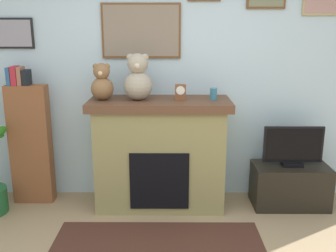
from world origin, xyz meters
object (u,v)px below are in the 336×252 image
at_px(bookshelf, 30,141).
at_px(teddy_bear_brown, 102,83).
at_px(tv_stand, 290,185).
at_px(teddy_bear_grey, 138,79).
at_px(mantel_clock, 180,92).
at_px(television, 293,147).
at_px(candle_jar, 214,94).
at_px(fireplace, 160,153).

bearing_deg(bookshelf, teddy_bear_brown, -6.70).
xyz_separation_m(tv_stand, teddy_bear_grey, (-1.52, 0.01, 1.08)).
bearing_deg(teddy_bear_grey, mantel_clock, -0.12).
height_order(television, teddy_bear_brown, teddy_bear_brown).
xyz_separation_m(candle_jar, mantel_clock, (-0.32, -0.00, 0.02)).
relative_size(fireplace, candle_jar, 11.84).
distance_m(fireplace, candle_jar, 0.79).
bearing_deg(candle_jar, tv_stand, -0.73).
height_order(candle_jar, teddy_bear_grey, teddy_bear_grey).
bearing_deg(teddy_bear_grey, tv_stand, -0.36).
bearing_deg(tv_stand, television, -90.00).
distance_m(fireplace, teddy_bear_grey, 0.77).
bearing_deg(television, tv_stand, 90.00).
relative_size(tv_stand, candle_jar, 6.45).
xyz_separation_m(fireplace, mantel_clock, (0.20, -0.02, 0.61)).
relative_size(tv_stand, teddy_bear_brown, 2.11).
relative_size(mantel_clock, teddy_bear_brown, 0.42).
height_order(bookshelf, teddy_bear_brown, teddy_bear_brown).
bearing_deg(fireplace, tv_stand, -1.22).
distance_m(fireplace, tv_stand, 1.36).
height_order(fireplace, television, fireplace).
bearing_deg(mantel_clock, teddy_bear_grey, 179.88).
distance_m(television, teddy_bear_brown, 1.96).
xyz_separation_m(fireplace, television, (1.31, -0.03, 0.07)).
height_order(mantel_clock, teddy_bear_grey, teddy_bear_grey).
bearing_deg(teddy_bear_brown, bookshelf, 173.30).
bearing_deg(tv_stand, mantel_clock, 179.55).
distance_m(tv_stand, teddy_bear_brown, 2.13).
xyz_separation_m(tv_stand, teddy_bear_brown, (-1.86, 0.01, 1.03)).
bearing_deg(teddy_bear_grey, television, -0.42).
bearing_deg(mantel_clock, candle_jar, 0.25).
relative_size(bookshelf, candle_jar, 12.20).
distance_m(bookshelf, tv_stand, 2.67).
distance_m(bookshelf, candle_jar, 1.90).
xyz_separation_m(tv_stand, candle_jar, (-0.80, 0.01, 0.93)).
relative_size(bookshelf, tv_stand, 1.89).
relative_size(fireplace, teddy_bear_brown, 3.88).
distance_m(television, candle_jar, 0.96).
bearing_deg(mantel_clock, television, -0.53).
relative_size(bookshelf, teddy_bear_grey, 3.17).
height_order(fireplace, tv_stand, fireplace).
bearing_deg(candle_jar, fireplace, 178.03).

